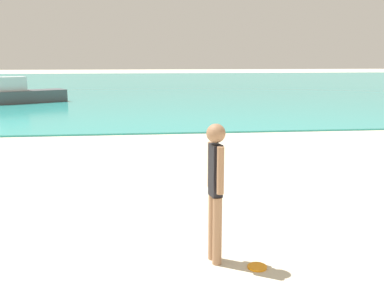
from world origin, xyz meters
TOP-DOWN VIEW (x-y plane):
  - water at (0.00, 43.63)m, footprint 160.00×60.00m
  - person_standing at (0.13, 3.97)m, footprint 0.23×0.40m
  - frisbee at (0.61, 3.73)m, footprint 0.24×0.24m
  - boat_near at (-7.31, 24.71)m, footprint 4.44×3.23m

SIDE VIEW (x-z plane):
  - frisbee at x=0.61m, z-range 0.00..0.03m
  - water at x=0.00m, z-range 0.00..0.06m
  - boat_near at x=-7.31m, z-range -0.17..1.30m
  - person_standing at x=0.13m, z-range 0.12..1.88m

